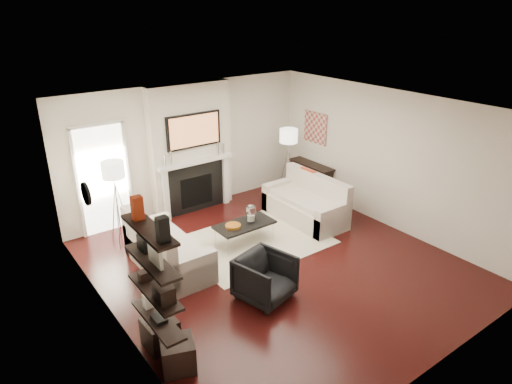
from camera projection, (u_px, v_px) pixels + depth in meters
room_envelope at (278, 192)px, 7.32m from camera, size 6.00×6.00×6.00m
chimney_breast at (191, 149)px, 9.45m from camera, size 1.80×0.25×2.70m
fireplace_surround at (196, 188)px, 9.67m from camera, size 1.30×0.02×1.04m
firebox at (197, 191)px, 9.70m from camera, size 0.75×0.02×0.65m
mantel_pilaster_l at (166, 195)px, 9.25m from camera, size 0.12×0.08×1.10m
mantel_pilaster_r at (226, 180)px, 10.03m from camera, size 0.12×0.08×1.10m
mantel_shelf at (196, 162)px, 9.40m from camera, size 1.70×0.18×0.07m
tv_body at (194, 130)px, 9.17m from camera, size 1.20×0.06×0.70m
tv_screen at (195, 131)px, 9.14m from camera, size 1.10×0.00×0.62m
candlestick_l_tall at (171, 158)px, 9.04m from camera, size 0.04×0.04×0.30m
candlestick_l_short at (165, 161)px, 8.98m from camera, size 0.04×0.04×0.24m
candlestick_r_tall at (218, 148)px, 9.64m from camera, size 0.04×0.04×0.30m
candlestick_r_short at (223, 149)px, 9.72m from camera, size 0.04×0.04×0.24m
hallway_panel at (103, 180)px, 8.64m from camera, size 0.90×0.02×2.10m
door_trim_l at (78, 186)px, 8.36m from camera, size 0.06×0.06×2.16m
door_trim_r at (128, 175)px, 8.88m from camera, size 0.06×0.06×2.16m
door_trim_top at (96, 125)px, 8.20m from camera, size 1.02×0.06×0.06m
rug at (254, 241)px, 8.58m from camera, size 2.60×2.00×0.01m
loveseat_left_base at (169, 257)px, 7.67m from camera, size 0.85×1.80×0.42m
loveseat_left_back at (148, 246)px, 7.37m from camera, size 0.18×1.80×0.80m
loveseat_left_arm_n at (192, 273)px, 7.04m from camera, size 0.85×0.18×0.60m
loveseat_left_arm_s at (148, 234)px, 8.24m from camera, size 0.85×0.18×0.60m
loveseat_left_cushion at (170, 242)px, 7.60m from camera, size 0.63×1.44×0.10m
pillow_left_orange at (140, 228)px, 7.51m from camera, size 0.10×0.42×0.42m
pillow_left_charcoal at (155, 243)px, 7.07m from camera, size 0.10×0.40×0.40m
loveseat_right_base at (304, 210)px, 9.37m from camera, size 0.85×1.80×0.42m
loveseat_right_back at (317, 192)px, 9.44m from camera, size 0.18×1.80×0.80m
loveseat_right_arm_n at (333, 220)px, 8.74m from camera, size 0.85×0.18×0.60m
loveseat_right_arm_s at (280, 194)px, 9.94m from camera, size 0.85×0.18×0.60m
loveseat_right_cushion at (303, 199)px, 9.25m from camera, size 0.63×1.44×0.10m
pillow_right_orange at (308, 179)px, 9.58m from camera, size 0.10×0.42×0.42m
pillow_right_charcoal at (328, 188)px, 9.14m from camera, size 0.10×0.40×0.40m
coffee_table at (244, 224)px, 8.36m from camera, size 1.10×0.55×0.04m
coffee_leg_nw at (228, 247)px, 8.00m from camera, size 0.02×0.02×0.38m
coffee_leg_ne at (273, 232)px, 8.55m from camera, size 0.02×0.02×0.38m
coffee_leg_sw at (215, 238)px, 8.33m from camera, size 0.02×0.02×0.38m
coffee_leg_se at (259, 223)px, 8.88m from camera, size 0.02×0.02×0.38m
hurricane_glass at (251, 214)px, 8.38m from camera, size 0.18×0.18×0.31m
hurricane_candle at (251, 218)px, 8.40m from camera, size 0.09×0.09×0.13m
copper_bowl at (233, 226)px, 8.21m from camera, size 0.28×0.28×0.05m
armchair at (265, 276)px, 6.82m from camera, size 0.90×0.86×0.77m
lamp_left_post at (118, 213)px, 8.33m from camera, size 0.02×0.02×1.20m
lamp_left_shade at (113, 170)px, 8.00m from camera, size 0.40×0.40×0.30m
lamp_left_leg_a at (124, 212)px, 8.39m from camera, size 0.25×0.02×1.23m
lamp_left_leg_b at (114, 212)px, 8.37m from camera, size 0.14×0.22×1.23m
lamp_left_leg_c at (117, 216)px, 8.23m from camera, size 0.14×0.22×1.23m
lamp_right_post at (288, 172)px, 10.34m from camera, size 0.02×0.02×1.20m
lamp_right_shade at (289, 136)px, 10.01m from camera, size 0.40×0.40×0.30m
lamp_right_leg_a at (291, 171)px, 10.40m from camera, size 0.25×0.02×1.23m
lamp_right_leg_b at (283, 171)px, 10.38m from camera, size 0.14×0.22×1.23m
lamp_right_leg_c at (288, 174)px, 10.24m from camera, size 0.14×0.22×1.23m
console_top at (311, 165)px, 10.42m from camera, size 0.35×1.20×0.04m
console_leg_n at (327, 187)px, 10.15m from camera, size 0.30×0.04×0.71m
console_leg_s at (295, 173)px, 10.97m from camera, size 0.30×0.04×0.71m
wall_art at (315, 128)px, 10.25m from camera, size 0.03×0.70×0.70m
shelf_bottom at (158, 320)px, 5.39m from camera, size 0.25×1.00×0.03m
shelf_lower at (155, 292)px, 5.24m from camera, size 0.25×1.00×0.04m
shelf_upper at (152, 262)px, 5.09m from camera, size 0.25×1.00×0.04m
shelf_top at (149, 230)px, 4.93m from camera, size 0.25×1.00×0.04m
decor_magfile_a at (163, 230)px, 4.59m from camera, size 0.12×0.10×0.28m
decor_magfile_b at (137, 208)px, 5.07m from camera, size 0.12×0.10×0.28m
decor_frame_a at (155, 256)px, 4.95m from camera, size 0.04×0.30×0.22m
decor_frame_b at (142, 244)px, 5.23m from camera, size 0.04×0.22×0.18m
decor_wine_rack at (164, 293)px, 5.01m from camera, size 0.18×0.25×0.20m
decor_box_small at (145, 275)px, 5.41m from camera, size 0.15×0.12×0.12m
decor_books at (159, 319)px, 5.35m from camera, size 0.14×0.20×0.05m
decor_box_tall at (148, 301)px, 5.55m from camera, size 0.10×0.10×0.18m
clock_rim at (86, 194)px, 6.36m from camera, size 0.04×0.34×0.34m
clock_face at (88, 193)px, 6.37m from camera, size 0.01×0.29×0.29m
ottoman_near at (160, 333)px, 5.93m from camera, size 0.41×0.41×0.40m
ottoman_far at (178, 355)px, 5.56m from camera, size 0.51×0.51×0.40m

